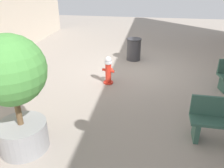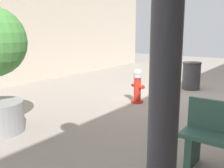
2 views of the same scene
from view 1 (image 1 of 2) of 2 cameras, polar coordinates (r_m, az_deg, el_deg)
name	(u,v)px [view 1 (image 1 of 2)]	position (r m, az deg, el deg)	size (l,w,h in m)	color
ground_plane	(137,70)	(8.69, 6.07, 3.51)	(23.40, 23.40, 0.00)	gray
fire_hydrant	(108,70)	(7.39, -0.90, 3.44)	(0.41, 0.39, 0.90)	red
planter_tree	(13,85)	(4.52, -23.05, -0.33)	(1.27, 1.27, 2.33)	gray
trash_bin	(134,49)	(9.60, 5.34, 8.46)	(0.60, 0.60, 0.88)	#38383D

